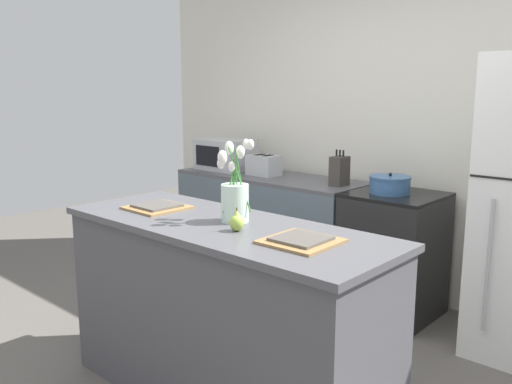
{
  "coord_description": "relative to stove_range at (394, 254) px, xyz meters",
  "views": [
    {
      "loc": [
        1.86,
        -1.8,
        1.61
      ],
      "look_at": [
        0.0,
        0.25,
        1.07
      ],
      "focal_mm": 38.0,
      "sensor_mm": 36.0,
      "label": 1
    }
  ],
  "objects": [
    {
      "name": "flower_vase",
      "position": [
        -0.08,
        -1.53,
        0.65
      ],
      "size": [
        0.2,
        0.18,
        0.41
      ],
      "color": "silver",
      "rests_on": "kitchen_island"
    },
    {
      "name": "plate_setting_right",
      "position": [
        0.4,
        -1.61,
        0.52
      ],
      "size": [
        0.3,
        0.3,
        0.02
      ],
      "color": "olive",
      "rests_on": "kitchen_island"
    },
    {
      "name": "cooking_pot",
      "position": [
        -0.04,
        -0.03,
        0.5
      ],
      "size": [
        0.29,
        0.29,
        0.14
      ],
      "color": "#386093",
      "rests_on": "stove_range"
    },
    {
      "name": "back_wall",
      "position": [
        -0.1,
        0.4,
        0.91
      ],
      "size": [
        5.2,
        0.08,
        2.7
      ],
      "color": "silver",
      "rests_on": "ground_plane"
    },
    {
      "name": "plate_setting_left",
      "position": [
        -0.6,
        -1.61,
        0.52
      ],
      "size": [
        0.3,
        0.3,
        0.02
      ],
      "color": "olive",
      "rests_on": "kitchen_island"
    },
    {
      "name": "back_counter",
      "position": [
        -1.16,
        0.0,
        0.0
      ],
      "size": [
        1.68,
        0.6,
        0.88
      ],
      "color": "slate",
      "rests_on": "ground_plane"
    },
    {
      "name": "kitchen_island",
      "position": [
        -0.1,
        -1.6,
        0.04
      ],
      "size": [
        1.8,
        0.66,
        0.95
      ],
      "color": "#4C4C51",
      "rests_on": "ground_plane"
    },
    {
      "name": "pear_figurine",
      "position": [
        0.06,
        -1.66,
        0.56
      ],
      "size": [
        0.07,
        0.07,
        0.11
      ],
      "color": "#9EBC47",
      "rests_on": "kitchen_island"
    },
    {
      "name": "microwave",
      "position": [
        -1.69,
        -0.0,
        0.58
      ],
      "size": [
        0.48,
        0.37,
        0.27
      ],
      "color": "#B7BABC",
      "rests_on": "back_counter"
    },
    {
      "name": "toaster",
      "position": [
        -1.21,
        -0.02,
        0.53
      ],
      "size": [
        0.28,
        0.18,
        0.17
      ],
      "color": "#B7BABC",
      "rests_on": "back_counter"
    },
    {
      "name": "stove_range",
      "position": [
        0.0,
        0.0,
        0.0
      ],
      "size": [
        0.6,
        0.61,
        0.88
      ],
      "color": "black",
      "rests_on": "ground_plane"
    },
    {
      "name": "knife_block",
      "position": [
        -0.47,
        -0.01,
        0.55
      ],
      "size": [
        0.1,
        0.14,
        0.27
      ],
      "color": "#3D3833",
      "rests_on": "back_counter"
    }
  ]
}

